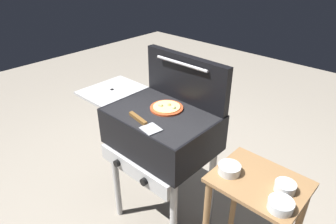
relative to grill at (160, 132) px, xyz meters
The scene contains 9 objects.
ground_plane 0.76m from the grill, 17.39° to the left, with size 8.00×8.00×0.00m, color gray.
grill is the anchor object (origin of this frame).
grill_lid_open 0.37m from the grill, 86.33° to the left, with size 0.63×0.09×0.30m.
pizza_cheese 0.16m from the grill, 83.11° to the left, with size 0.20×0.20×0.03m.
spatula 0.22m from the grill, 79.57° to the right, with size 0.27×0.11×0.02m.
prep_table 0.71m from the grill, ahead, with size 0.44×0.36×0.77m.
topping_bowl_near 0.79m from the grill, ahead, with size 0.10×0.10×0.04m.
topping_bowl_far 0.83m from the grill, ahead, with size 0.11×0.11×0.04m.
topping_bowl_middle 0.53m from the grill, ahead, with size 0.11×0.11×0.04m.
Camera 1 is at (1.08, -1.11, 1.76)m, focal length 31.61 mm.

